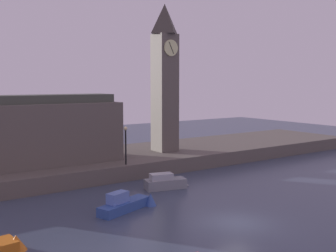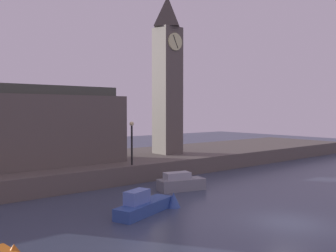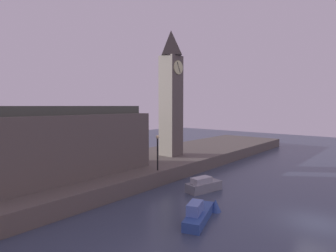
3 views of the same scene
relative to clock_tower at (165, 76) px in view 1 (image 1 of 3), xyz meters
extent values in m
plane|color=#384256|center=(-7.20, -19.12, -9.97)|extent=(120.00, 120.00, 0.00)
cube|color=#5B544C|center=(-7.20, 0.88, -9.22)|extent=(70.00, 12.00, 1.50)
cube|color=#5B544C|center=(0.00, 0.00, -1.93)|extent=(2.33, 2.33, 13.09)
cylinder|color=beige|center=(0.00, -1.22, 3.04)|extent=(1.77, 0.12, 1.77)
cube|color=black|center=(0.00, -1.29, 3.04)|extent=(0.67, 0.04, 1.30)
pyramid|color=#403A35|center=(0.00, 0.00, 6.27)|extent=(2.56, 2.56, 3.30)
cube|color=#5B544C|center=(-15.56, 0.36, -5.58)|extent=(17.99, 5.30, 5.79)
cube|color=#42473D|center=(-15.56, 0.36, -2.28)|extent=(17.09, 3.18, 0.80)
cylinder|color=black|center=(-7.49, -4.45, -6.84)|extent=(0.16, 0.16, 3.26)
sphere|color=#F2E099|center=(-7.49, -4.45, -5.03)|extent=(0.36, 0.36, 0.36)
cone|color=orange|center=(-20.37, -15.41, -9.61)|extent=(1.52, 1.52, 1.04)
cube|color=gray|center=(-6.21, -9.24, -9.54)|extent=(3.79, 2.23, 0.86)
cube|color=#A8ADB2|center=(-6.64, -9.24, -8.84)|extent=(2.13, 1.43, 0.55)
cone|color=gray|center=(-4.44, -9.24, -9.50)|extent=(1.54, 1.54, 0.89)
cube|color=#2D4C93|center=(-12.12, -12.66, -9.63)|extent=(4.60, 2.57, 0.69)
cube|color=#5B7AC1|center=(-12.65, -12.66, -8.90)|extent=(1.76, 1.30, 0.77)
cone|color=#2D4C93|center=(-9.89, -12.66, -9.60)|extent=(1.35, 1.35, 1.11)
camera|label=1|loc=(-25.65, -37.83, -0.76)|focal=43.23mm
camera|label=2|loc=(-24.80, -30.30, -3.85)|focal=39.92mm
camera|label=3|loc=(-27.78, -23.07, -1.87)|focal=29.10mm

